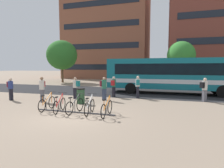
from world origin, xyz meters
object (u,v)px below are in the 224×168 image
Objects in this scene: commuter_maroon_pack_2 at (104,87)px; commuter_black_pack_5 at (204,88)px; city_bus at (174,74)px; parked_bicycle_red_1 at (60,105)px; parked_bicycle_orange_0 at (47,103)px; trash_bin at (81,96)px; commuter_teal_pack_6 at (138,85)px; street_tree_0 at (181,55)px; parked_bicycle_black_2 at (75,106)px; commuter_maroon_pack_1 at (10,87)px; street_tree_2 at (62,55)px; commuter_red_pack_0 at (42,88)px; commuter_teal_pack_4 at (76,86)px; commuter_red_pack_3 at (114,85)px; parked_bicycle_orange_4 at (107,108)px; parked_bicycle_white_3 at (90,107)px.

commuter_black_pack_5 is (6.97, 1.43, -0.02)m from commuter_maroon_pack_2.
parked_bicycle_red_1 is (-6.25, -8.94, -1.39)m from city_bus.
parked_bicycle_orange_0 is 1.01× the size of commuter_maroon_pack_2.
trash_bin reaches higher than parked_bicycle_red_1.
street_tree_0 is (4.06, 12.64, 3.01)m from commuter_teal_pack_6.
commuter_teal_pack_6 reaches higher than parked_bicycle_black_2.
street_tree_2 is at bearing 130.61° from commuter_maroon_pack_1.
commuter_red_pack_0 is at bearing 159.20° from commuter_black_pack_5.
city_bus is 7.09× the size of parked_bicycle_red_1.
parked_bicycle_orange_0 is at bearing -60.97° from street_tree_2.
parked_bicycle_red_1 is 1.02× the size of commuter_teal_pack_4.
commuter_red_pack_3 is 14.40m from street_tree_0.
commuter_teal_pack_4 is at bearing -149.26° from commuter_maroon_pack_2.
parked_bicycle_orange_4 is at bearing -52.79° from street_tree_2.
parked_bicycle_orange_4 is 7.76m from commuter_black_pack_5.
commuter_red_pack_3 is 6.64m from commuter_black_pack_5.
commuter_red_pack_0 is 1.70× the size of trash_bin.
parked_bicycle_black_2 is 6.66m from commuter_maroon_pack_1.
parked_bicycle_red_1 is at bearing 89.65° from parked_bicycle_orange_4.
street_tree_2 is (-18.41, 11.58, 3.36)m from commuter_black_pack_5.
commuter_black_pack_5 is (9.23, 1.50, 0.01)m from commuter_teal_pack_4.
commuter_maroon_pack_1 is (-8.11, 2.14, 0.56)m from parked_bicycle_orange_4.
commuter_teal_pack_6 is 1.70× the size of trash_bin.
commuter_red_pack_0 is 11.35m from commuter_black_pack_5.
street_tree_2 is at bearing -48.60° from commuter_teal_pack_4.
commuter_maroon_pack_2 is 1.51m from commuter_red_pack_3.
commuter_red_pack_3 is 3.44m from trash_bin.
parked_bicycle_orange_0 is 0.94m from parked_bicycle_red_1.
street_tree_2 is at bearing 109.95° from commuter_black_pack_5.
city_bus is at bearing -51.86° from commuter_red_pack_3.
parked_bicycle_black_2 is 0.26× the size of street_tree_2.
parked_bicycle_orange_0 is 1.83m from parked_bicycle_black_2.
parked_bicycle_black_2 is 1.01× the size of commuter_maroon_pack_2.
commuter_teal_pack_4 reaches higher than parked_bicycle_red_1.
parked_bicycle_orange_0 is at bearing -114.90° from street_tree_0.
city_bus is 11.28m from commuter_red_pack_0.
parked_bicycle_orange_0 is 4.91m from commuter_maroon_pack_1.
commuter_black_pack_5 is at bearing -164.41° from commuter_teal_pack_4.
commuter_maroon_pack_1 is at bearing -148.60° from city_bus.
commuter_maroon_pack_2 is (3.88, 1.90, -0.03)m from commuter_red_pack_0.
trash_bin is 17.83m from street_tree_0.
parked_bicycle_orange_0 is 0.99× the size of commuter_teal_pack_6.
commuter_teal_pack_4 is at bearing 4.76° from parked_bicycle_red_1.
street_tree_0 reaches higher than commuter_teal_pack_6.
parked_bicycle_black_2 and parked_bicycle_white_3 have the same top height.
commuter_teal_pack_4 is at bearing 99.19° from commuter_teal_pack_6.
trash_bin is (-6.17, -6.52, -1.26)m from city_bus.
trash_bin reaches higher than parked_bicycle_black_2.
commuter_red_pack_0 reaches higher than parked_bicycle_red_1.
commuter_red_pack_0 reaches higher than parked_bicycle_black_2.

